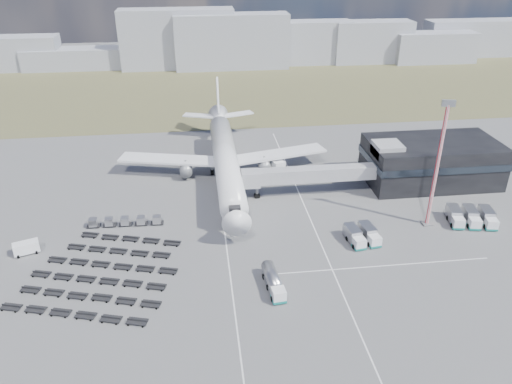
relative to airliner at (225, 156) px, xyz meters
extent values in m
plane|color=#565659|center=(0.00, -32.38, -5.29)|extent=(420.00, 420.00, 0.00)
cube|color=brown|center=(0.00, 77.62, -5.29)|extent=(420.00, 90.00, 0.01)
cube|color=silver|center=(-2.00, -27.38, -5.29)|extent=(0.25, 110.00, 0.01)
cube|color=silver|center=(16.00, -27.38, -5.29)|extent=(0.25, 110.00, 0.01)
cube|color=silver|center=(25.00, -40.38, -5.29)|extent=(40.00, 0.25, 0.01)
cube|color=black|center=(48.00, -8.38, -0.29)|extent=(30.00, 16.00, 10.00)
cube|color=#262D38|center=(48.00, -8.38, 0.91)|extent=(30.40, 16.40, 1.60)
cube|color=#939399|center=(36.00, -10.38, 4.21)|extent=(6.00, 6.00, 3.00)
cube|color=#939399|center=(18.10, -11.88, -0.19)|extent=(29.80, 3.00, 3.00)
cube|color=#939399|center=(4.70, -12.38, -0.19)|extent=(4.00, 3.60, 3.40)
cylinder|color=slate|center=(6.20, -11.88, -2.74)|extent=(0.70, 0.70, 5.10)
cylinder|color=black|center=(6.20, -11.88, -4.84)|extent=(1.40, 0.90, 1.40)
cylinder|color=white|center=(0.00, -2.38, 0.01)|extent=(5.60, 48.00, 5.60)
cone|color=white|center=(0.00, -28.88, 0.01)|extent=(5.60, 5.00, 5.60)
cone|color=white|center=(0.00, 25.62, 0.81)|extent=(5.60, 8.00, 5.60)
cube|color=black|center=(0.00, -26.88, 0.81)|extent=(2.20, 2.00, 0.80)
cube|color=white|center=(-13.00, 2.62, -1.19)|extent=(25.59, 11.38, 0.50)
cube|color=white|center=(13.00, 2.62, -1.19)|extent=(25.59, 11.38, 0.50)
cylinder|color=slate|center=(-9.50, 0.62, -2.89)|extent=(3.00, 5.00, 3.00)
cylinder|color=slate|center=(9.50, 0.62, -2.89)|extent=(3.00, 5.00, 3.00)
cube|color=white|center=(-5.50, 27.62, 1.21)|extent=(9.49, 5.63, 0.35)
cube|color=white|center=(5.50, 27.62, 1.21)|extent=(9.49, 5.63, 0.35)
cube|color=white|center=(0.00, 28.62, 6.51)|extent=(0.50, 9.06, 11.45)
cylinder|color=slate|center=(0.00, -23.38, -4.04)|extent=(0.50, 0.50, 2.50)
cylinder|color=slate|center=(-3.20, 1.62, -4.04)|extent=(0.60, 0.60, 2.50)
cylinder|color=slate|center=(3.20, 1.62, -4.04)|extent=(0.60, 0.60, 2.50)
cylinder|color=black|center=(0.00, -23.38, -4.79)|extent=(0.50, 1.20, 1.20)
cube|color=#9396A1|center=(-78.94, 118.99, 1.77)|extent=(30.03, 12.00, 14.13)
cube|color=#9396A1|center=(-55.20, 117.85, -0.90)|extent=(47.99, 12.00, 8.78)
cube|color=#9396A1|center=(-12.58, 114.17, 7.09)|extent=(48.75, 12.00, 24.76)
cube|color=#9396A1|center=(10.60, 110.67, 6.13)|extent=(48.70, 12.00, 22.85)
cube|color=#9396A1|center=(46.16, 115.97, 3.94)|extent=(36.73, 12.00, 18.46)
cube|color=#9396A1|center=(74.66, 114.52, 3.80)|extent=(35.38, 12.00, 18.18)
cube|color=#9396A1|center=(103.13, 110.82, 1.37)|extent=(37.34, 12.00, 13.32)
cube|color=#9396A1|center=(127.15, 121.65, 3.02)|extent=(45.95, 12.00, 16.61)
cube|color=white|center=(5.20, -47.57, -4.00)|extent=(2.34, 2.34, 2.06)
cube|color=#14756D|center=(5.20, -47.57, -4.80)|extent=(2.44, 2.44, 0.45)
cylinder|color=#A9A9AE|center=(4.78, -43.21, -3.59)|extent=(2.87, 6.89, 2.23)
cube|color=slate|center=(4.78, -43.21, -4.62)|extent=(2.78, 6.88, 0.31)
cylinder|color=black|center=(4.91, -44.55, -4.84)|extent=(2.41, 1.20, 0.98)
cube|color=white|center=(0.31, -25.46, -4.61)|extent=(3.03, 1.83, 1.36)
cube|color=white|center=(-38.74, -28.49, -4.10)|extent=(4.89, 3.41, 2.37)
cube|color=white|center=(12.17, 1.98, -3.49)|extent=(5.00, 7.28, 3.16)
cube|color=#14756D|center=(12.17, 1.98, -4.78)|extent=(5.15, 7.43, 0.51)
cube|color=white|center=(22.65, -34.50, -4.10)|extent=(2.36, 2.28, 2.02)
cube|color=#14756D|center=(22.65, -34.50, -4.88)|extent=(2.46, 2.39, 0.41)
cube|color=#A9A9AE|center=(22.22, -31.32, -3.73)|extent=(2.75, 4.48, 2.39)
cube|color=white|center=(25.74, -34.08, -4.10)|extent=(2.36, 2.28, 2.02)
cube|color=#14756D|center=(25.74, -34.08, -4.88)|extent=(2.46, 2.39, 0.41)
cube|color=#A9A9AE|center=(25.31, -30.90, -3.73)|extent=(2.75, 4.48, 2.39)
cube|color=white|center=(44.51, -29.85, -4.05)|extent=(2.55, 2.47, 2.10)
cube|color=#14756D|center=(44.51, -29.85, -4.86)|extent=(2.66, 2.59, 0.43)
cube|color=#A9A9AE|center=(45.14, -26.57, -3.67)|extent=(3.08, 4.74, 2.48)
cube|color=white|center=(47.69, -30.46, -4.05)|extent=(2.55, 2.47, 2.10)
cube|color=#14756D|center=(47.69, -30.46, -4.86)|extent=(2.66, 2.59, 0.43)
cube|color=#A9A9AE|center=(48.32, -27.19, -3.67)|extent=(3.08, 4.74, 2.48)
cube|color=white|center=(50.87, -31.08, -4.05)|extent=(2.55, 2.47, 2.10)
cube|color=#14756D|center=(50.87, -31.08, -4.86)|extent=(2.66, 2.59, 0.43)
cube|color=#A9A9AE|center=(51.50, -27.80, -3.67)|extent=(3.08, 4.74, 2.48)
cube|color=black|center=(-28.09, -20.37, -5.00)|extent=(2.62, 1.67, 0.18)
cube|color=#A9A9AE|center=(-28.09, -20.37, -4.15)|extent=(1.63, 1.63, 1.48)
cube|color=black|center=(-24.93, -20.47, -5.00)|extent=(2.62, 1.67, 0.18)
cube|color=#A9A9AE|center=(-24.93, -20.47, -4.15)|extent=(1.63, 1.63, 1.48)
cube|color=black|center=(-21.77, -20.58, -5.00)|extent=(2.62, 1.67, 0.18)
cube|color=#A9A9AE|center=(-21.77, -20.58, -4.15)|extent=(1.63, 1.63, 1.48)
cube|color=black|center=(-18.60, -20.68, -5.00)|extent=(2.62, 1.67, 0.18)
cube|color=#A9A9AE|center=(-18.60, -20.68, -4.15)|extent=(1.63, 1.63, 1.48)
cube|color=black|center=(-15.44, -20.78, -5.00)|extent=(2.62, 1.67, 0.18)
cube|color=#A9A9AE|center=(-15.44, -20.78, -4.15)|extent=(1.63, 1.63, 1.48)
cube|color=black|center=(-26.93, -47.04, -4.92)|extent=(24.45, 8.50, 0.75)
cube|color=black|center=(-25.71, -42.83, -4.92)|extent=(24.45, 8.50, 0.75)
cube|color=black|center=(-24.48, -38.63, -4.92)|extent=(24.45, 8.50, 0.75)
cube|color=black|center=(-23.25, -34.43, -4.92)|extent=(24.45, 8.50, 0.75)
cube|color=black|center=(-22.03, -30.23, -4.92)|extent=(20.44, 7.34, 0.75)
cube|color=black|center=(-20.80, -26.03, -4.92)|extent=(20.44, 7.34, 0.75)
cylinder|color=red|center=(39.15, -27.50, 7.28)|extent=(0.70, 0.70, 25.13)
cube|color=slate|center=(39.15, -27.50, 20.14)|extent=(2.49, 1.17, 1.21)
cube|color=#565659|center=(39.15, -27.50, -5.14)|extent=(2.01, 2.01, 0.30)
camera|label=1|loc=(-6.16, -109.85, 47.26)|focal=35.00mm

